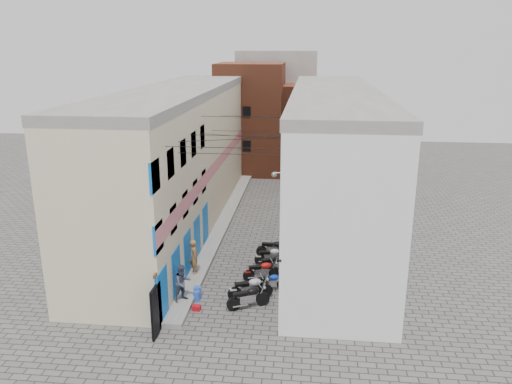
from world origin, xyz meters
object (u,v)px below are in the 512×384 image
(motorcycle_g, at_px, (274,247))
(water_jug_far, at_px, (198,292))
(motorcycle_d, at_px, (262,270))
(red_crate, at_px, (197,308))
(motorcycle_c, at_px, (270,281))
(motorcycle_f, at_px, (271,255))
(motorcycle_a, at_px, (248,296))
(person_a, at_px, (194,257))
(motorcycle_b, at_px, (250,287))
(person_b, at_px, (183,283))
(motorcycle_e, at_px, (274,263))
(water_jug_near, at_px, (196,296))

(motorcycle_g, relative_size, water_jug_far, 3.71)
(motorcycle_d, height_order, red_crate, motorcycle_d)
(motorcycle_c, distance_m, motorcycle_d, 1.24)
(motorcycle_f, bearing_deg, motorcycle_c, -8.00)
(motorcycle_a, height_order, water_jug_far, motorcycle_a)
(motorcycle_g, relative_size, person_a, 1.13)
(motorcycle_d, xyz_separation_m, person_a, (-3.50, -0.04, 0.58))
(motorcycle_b, bearing_deg, red_crate, -78.95)
(motorcycle_c, distance_m, water_jug_far, 3.57)
(motorcycle_c, bearing_deg, red_crate, -69.36)
(motorcycle_a, bearing_deg, motorcycle_c, 127.77)
(motorcycle_a, relative_size, person_b, 1.18)
(person_a, xyz_separation_m, water_jug_far, (0.62, -2.14, -0.88))
(person_a, distance_m, person_b, 2.90)
(motorcycle_e, distance_m, person_b, 5.51)
(motorcycle_a, distance_m, motorcycle_d, 2.90)
(motorcycle_d, height_order, motorcycle_e, motorcycle_e)
(motorcycle_a, height_order, person_b, person_b)
(motorcycle_d, height_order, person_a, person_a)
(person_a, bearing_deg, water_jug_far, 177.73)
(motorcycle_e, bearing_deg, person_a, -98.96)
(motorcycle_b, relative_size, motorcycle_d, 1.09)
(motorcycle_b, xyz_separation_m, water_jug_near, (-2.50, -0.43, -0.39))
(motorcycle_f, distance_m, person_b, 6.18)
(motorcycle_b, bearing_deg, water_jug_near, -98.76)
(motorcycle_b, distance_m, person_b, 3.18)
(motorcycle_g, bearing_deg, motorcycle_f, -5.93)
(motorcycle_a, xyz_separation_m, person_a, (-3.15, 2.84, 0.55))
(water_jug_near, distance_m, red_crate, 0.91)
(motorcycle_c, height_order, motorcycle_e, motorcycle_e)
(motorcycle_b, height_order, water_jug_near, motorcycle_b)
(motorcycle_c, bearing_deg, motorcycle_b, -58.20)
(motorcycle_b, height_order, motorcycle_c, motorcycle_b)
(motorcycle_b, bearing_deg, motorcycle_c, 117.54)
(motorcycle_f, bearing_deg, motorcycle_a, -19.59)
(motorcycle_d, relative_size, motorcycle_e, 0.97)
(motorcycle_f, height_order, red_crate, motorcycle_f)
(motorcycle_b, bearing_deg, person_a, -141.06)
(motorcycle_f, xyz_separation_m, person_a, (-3.80, -2.03, 0.62))
(motorcycle_f, bearing_deg, motorcycle_b, -21.33)
(person_a, bearing_deg, motorcycle_c, -123.57)
(motorcycle_a, xyz_separation_m, motorcycle_f, (0.65, 4.87, -0.06))
(motorcycle_e, distance_m, person_a, 4.21)
(motorcycle_c, bearing_deg, motorcycle_a, -40.62)
(motorcycle_a, height_order, motorcycle_g, motorcycle_a)
(motorcycle_f, xyz_separation_m, water_jug_far, (-3.18, -4.17, -0.26))
(motorcycle_g, height_order, water_jug_near, motorcycle_g)
(motorcycle_e, bearing_deg, motorcycle_d, -54.69)
(person_b, bearing_deg, motorcycle_d, -6.45)
(motorcycle_b, height_order, motorcycle_g, motorcycle_b)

